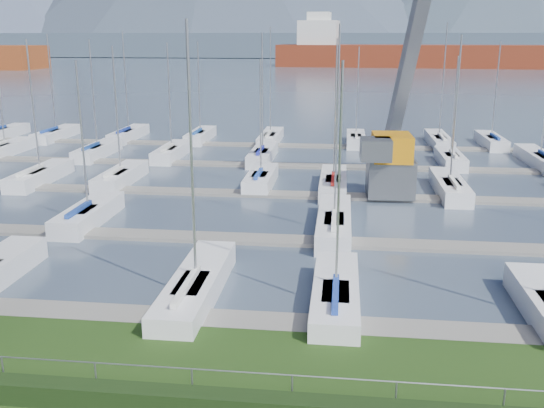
# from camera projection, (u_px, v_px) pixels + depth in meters

# --- Properties ---
(water) EXTENTS (800.00, 540.00, 0.20)m
(water) POSITION_uv_depth(u_px,v_px,m) (337.00, 62.00, 267.04)
(water) COLOR #435062
(hedge) EXTENTS (80.00, 0.70, 0.70)m
(hedge) POSITION_uv_depth(u_px,v_px,m) (223.00, 404.00, 17.71)
(hedge) COLOR black
(hedge) RESTS_ON grass
(fence) EXTENTS (80.00, 0.04, 0.04)m
(fence) POSITION_uv_depth(u_px,v_px,m) (225.00, 371.00, 17.86)
(fence) COLOR gray
(fence) RESTS_ON grass
(foothill) EXTENTS (900.00, 80.00, 12.00)m
(foothill) POSITION_uv_depth(u_px,v_px,m) (339.00, 45.00, 332.29)
(foothill) COLOR #404E5D
(foothill) RESTS_ON water
(docks) EXTENTS (90.00, 41.60, 0.25)m
(docks) POSITION_uv_depth(u_px,v_px,m) (295.00, 195.00, 43.12)
(docks) COLOR slate
(docks) RESTS_ON water
(crane) EXTENTS (5.71, 13.22, 22.35)m
(crane) POSITION_uv_depth(u_px,v_px,m) (399.00, 116.00, 42.42)
(crane) COLOR #575A5F
(crane) RESTS_ON water
(cargo_ship_mid) EXTENTS (98.05, 26.63, 21.50)m
(cargo_ship_mid) POSITION_uv_depth(u_px,v_px,m) (399.00, 56.00, 218.90)
(cargo_ship_mid) COLOR maroon
(cargo_ship_mid) RESTS_ON water
(sailboat_fleet) EXTENTS (74.98, 49.38, 13.61)m
(sailboat_fleet) POSITION_uv_depth(u_px,v_px,m) (265.00, 111.00, 45.07)
(sailboat_fleet) COLOR navy
(sailboat_fleet) RESTS_ON water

